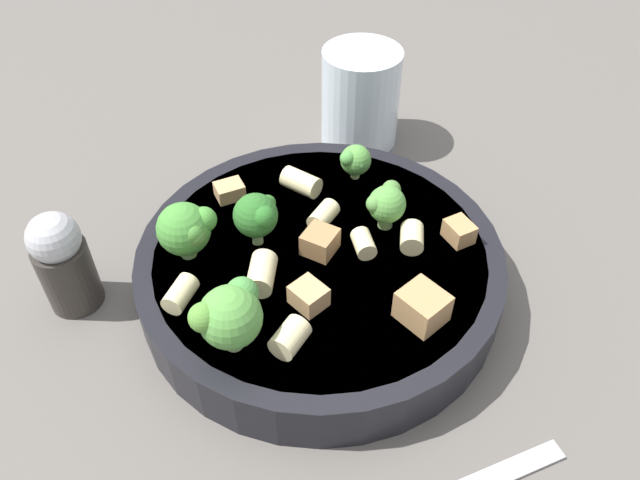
% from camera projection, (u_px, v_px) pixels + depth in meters
% --- Properties ---
extents(ground_plane, '(2.00, 2.00, 0.00)m').
position_uv_depth(ground_plane, '(320.00, 287.00, 0.47)').
color(ground_plane, '#5B5651').
extents(pasta_bowl, '(0.26, 0.26, 0.04)m').
position_uv_depth(pasta_bowl, '(320.00, 266.00, 0.45)').
color(pasta_bowl, black).
rests_on(pasta_bowl, ground_plane).
extents(broccoli_floret_0, '(0.05, 0.04, 0.05)m').
position_uv_depth(broccoli_floret_0, '(230.00, 314.00, 0.36)').
color(broccoli_floret_0, '#9EC175').
rests_on(broccoli_floret_0, pasta_bowl).
extents(broccoli_floret_1, '(0.03, 0.03, 0.03)m').
position_uv_depth(broccoli_floret_1, '(355.00, 160.00, 0.49)').
color(broccoli_floret_1, '#93B766').
rests_on(broccoli_floret_1, pasta_bowl).
extents(broccoli_floret_2, '(0.04, 0.04, 0.04)m').
position_uv_depth(broccoli_floret_2, '(187.00, 229.00, 0.42)').
color(broccoli_floret_2, '#84AD60').
rests_on(broccoli_floret_2, pasta_bowl).
extents(broccoli_floret_3, '(0.03, 0.03, 0.03)m').
position_uv_depth(broccoli_floret_3, '(386.00, 204.00, 0.44)').
color(broccoli_floret_3, '#84AD60').
rests_on(broccoli_floret_3, pasta_bowl).
extents(broccoli_floret_4, '(0.03, 0.03, 0.04)m').
position_uv_depth(broccoli_floret_4, '(257.00, 215.00, 0.43)').
color(broccoli_floret_4, '#9EC175').
rests_on(broccoli_floret_4, pasta_bowl).
extents(rigatoni_0, '(0.03, 0.03, 0.02)m').
position_uv_depth(rigatoni_0, '(262.00, 273.00, 0.41)').
color(rigatoni_0, beige).
rests_on(rigatoni_0, pasta_bowl).
extents(rigatoni_1, '(0.03, 0.03, 0.01)m').
position_uv_depth(rigatoni_1, '(323.00, 216.00, 0.45)').
color(rigatoni_1, beige).
rests_on(rigatoni_1, pasta_bowl).
extents(rigatoni_2, '(0.02, 0.03, 0.02)m').
position_uv_depth(rigatoni_2, '(412.00, 237.00, 0.44)').
color(rigatoni_2, beige).
rests_on(rigatoni_2, pasta_bowl).
extents(rigatoni_3, '(0.03, 0.03, 0.01)m').
position_uv_depth(rigatoni_3, '(180.00, 294.00, 0.40)').
color(rigatoni_3, beige).
rests_on(rigatoni_3, pasta_bowl).
extents(rigatoni_4, '(0.02, 0.02, 0.01)m').
position_uv_depth(rigatoni_4, '(364.00, 244.00, 0.43)').
color(rigatoni_4, beige).
rests_on(rigatoni_4, pasta_bowl).
extents(rigatoni_5, '(0.03, 0.03, 0.02)m').
position_uv_depth(rigatoni_5, '(290.00, 338.00, 0.37)').
color(rigatoni_5, beige).
rests_on(rigatoni_5, pasta_bowl).
extents(rigatoni_6, '(0.03, 0.03, 0.02)m').
position_uv_depth(rigatoni_6, '(301.00, 182.00, 0.48)').
color(rigatoni_6, beige).
rests_on(rigatoni_6, pasta_bowl).
extents(chicken_chunk_0, '(0.03, 0.03, 0.02)m').
position_uv_depth(chicken_chunk_0, '(422.00, 307.00, 0.39)').
color(chicken_chunk_0, tan).
rests_on(chicken_chunk_0, pasta_bowl).
extents(chicken_chunk_1, '(0.02, 0.02, 0.01)m').
position_uv_depth(chicken_chunk_1, '(459.00, 231.00, 0.44)').
color(chicken_chunk_1, tan).
rests_on(chicken_chunk_1, pasta_bowl).
extents(chicken_chunk_2, '(0.03, 0.03, 0.01)m').
position_uv_depth(chicken_chunk_2, '(309.00, 296.00, 0.40)').
color(chicken_chunk_2, tan).
rests_on(chicken_chunk_2, pasta_bowl).
extents(chicken_chunk_3, '(0.03, 0.03, 0.02)m').
position_uv_depth(chicken_chunk_3, '(319.00, 247.00, 0.43)').
color(chicken_chunk_3, '#A87A4C').
rests_on(chicken_chunk_3, pasta_bowl).
extents(chicken_chunk_4, '(0.02, 0.02, 0.01)m').
position_uv_depth(chicken_chunk_4, '(230.00, 191.00, 0.48)').
color(chicken_chunk_4, tan).
rests_on(chicken_chunk_4, pasta_bowl).
extents(drinking_glass, '(0.07, 0.07, 0.09)m').
position_uv_depth(drinking_glass, '(360.00, 102.00, 0.58)').
color(drinking_glass, silver).
rests_on(drinking_glass, ground_plane).
extents(pepper_shaker, '(0.04, 0.04, 0.08)m').
position_uv_depth(pepper_shaker, '(63.00, 262.00, 0.43)').
color(pepper_shaker, '#332D28').
rests_on(pepper_shaker, ground_plane).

